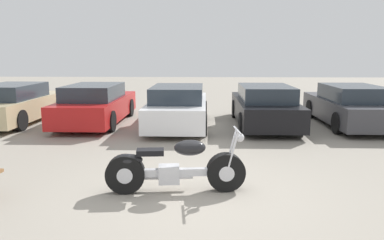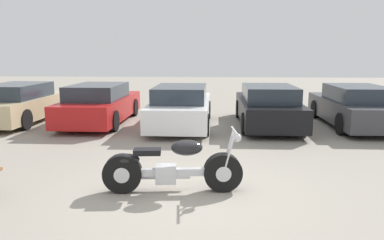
% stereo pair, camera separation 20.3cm
% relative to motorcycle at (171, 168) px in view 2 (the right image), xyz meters
% --- Properties ---
extents(ground_plane, '(60.00, 60.00, 0.00)m').
position_rel_motorcycle_xyz_m(ground_plane, '(0.31, -0.08, -0.41)').
color(ground_plane, gray).
extents(motorcycle, '(2.31, 0.63, 1.04)m').
position_rel_motorcycle_xyz_m(motorcycle, '(0.00, 0.00, 0.00)').
color(motorcycle, black).
rests_on(motorcycle, ground_plane).
extents(parked_car_champagne, '(1.79, 4.48, 1.28)m').
position_rel_motorcycle_xyz_m(parked_car_champagne, '(-5.74, 6.08, 0.21)').
color(parked_car_champagne, '#C6B284').
rests_on(parked_car_champagne, ground_plane).
extents(parked_car_red, '(1.79, 4.48, 1.28)m').
position_rel_motorcycle_xyz_m(parked_car_red, '(-3.04, 6.03, 0.21)').
color(parked_car_red, red).
rests_on(parked_car_red, ground_plane).
extents(parked_car_white, '(1.79, 4.48, 1.28)m').
position_rel_motorcycle_xyz_m(parked_car_white, '(-0.34, 5.60, 0.21)').
color(parked_car_white, white).
rests_on(parked_car_white, ground_plane).
extents(parked_car_black, '(1.79, 4.48, 1.28)m').
position_rel_motorcycle_xyz_m(parked_car_black, '(2.37, 5.84, 0.21)').
color(parked_car_black, black).
rests_on(parked_car_black, ground_plane).
extents(parked_car_dark_grey, '(1.79, 4.48, 1.28)m').
position_rel_motorcycle_xyz_m(parked_car_dark_grey, '(5.07, 5.98, 0.21)').
color(parked_car_dark_grey, '#3D3D42').
rests_on(parked_car_dark_grey, ground_plane).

